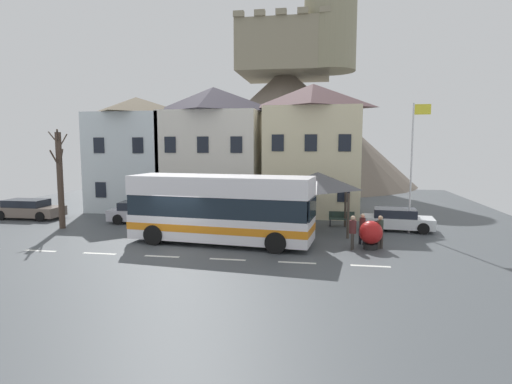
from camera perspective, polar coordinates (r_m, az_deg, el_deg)
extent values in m
cube|color=#474C50|center=(20.50, -11.26, -7.71)|extent=(40.00, 60.00, 0.06)
cube|color=silver|center=(22.23, -27.27, -7.11)|extent=(1.60, 0.20, 0.01)
cube|color=silver|center=(20.60, -20.50, -7.83)|extent=(1.60, 0.20, 0.01)
cube|color=silver|center=(19.30, -12.68, -8.53)|extent=(1.60, 0.20, 0.01)
cube|color=silver|center=(18.40, -3.88, -9.12)|extent=(1.60, 0.20, 0.01)
cube|color=silver|center=(17.96, 5.60, -9.53)|extent=(1.60, 0.20, 0.01)
cube|color=silver|center=(18.02, 15.30, -9.67)|extent=(1.60, 0.20, 0.01)
cube|color=silver|center=(33.85, -15.76, 3.98)|extent=(5.86, 6.04, 7.28)
pyramid|color=brown|center=(33.96, -15.98, 11.22)|extent=(5.86, 6.04, 1.29)
cube|color=black|center=(31.96, -20.36, 0.28)|extent=(0.80, 0.06, 1.10)
cube|color=black|center=(30.61, -15.60, 0.19)|extent=(0.80, 0.06, 1.10)
cube|color=black|center=(31.80, -20.58, 5.96)|extent=(0.80, 0.06, 1.10)
cube|color=black|center=(30.44, -15.78, 6.12)|extent=(0.80, 0.06, 1.10)
cube|color=silver|center=(31.52, -5.72, 4.09)|extent=(6.97, 5.63, 7.34)
pyramid|color=#3A3641|center=(31.67, -5.82, 12.39)|extent=(6.97, 5.63, 1.81)
cube|color=black|center=(29.68, -11.46, 0.15)|extent=(0.80, 0.06, 1.10)
cube|color=black|center=(28.93, -7.16, 0.06)|extent=(0.80, 0.06, 1.10)
cube|color=black|center=(28.35, -2.66, -0.02)|extent=(0.80, 0.06, 1.10)
cube|color=black|center=(29.51, -11.60, 6.32)|extent=(0.80, 0.06, 1.10)
cube|color=black|center=(28.76, -7.25, 6.40)|extent=(0.80, 0.06, 1.10)
cube|color=black|center=(28.18, -2.69, 6.45)|extent=(0.80, 0.06, 1.10)
cube|color=beige|center=(30.34, 7.62, 4.14)|extent=(6.47, 5.47, 7.52)
pyramid|color=brown|center=(30.51, 7.75, 12.81)|extent=(6.47, 5.47, 1.69)
cube|color=black|center=(27.90, 2.94, -0.04)|extent=(0.80, 0.06, 1.10)
cube|color=black|center=(27.73, 7.37, -0.13)|extent=(0.80, 0.06, 1.10)
cube|color=black|center=(27.74, 11.82, -0.21)|extent=(0.80, 0.06, 1.10)
cube|color=black|center=(27.72, 2.98, 6.69)|extent=(0.80, 0.06, 1.10)
cube|color=black|center=(27.56, 7.46, 6.64)|extent=(0.80, 0.06, 1.10)
cube|color=black|center=(27.56, 11.98, 6.56)|extent=(0.80, 0.06, 1.10)
cone|color=#675C50|center=(54.33, 3.97, 8.94)|extent=(32.38, 32.38, 14.70)
cube|color=gray|center=(55.49, 4.05, 18.38)|extent=(10.91, 10.91, 5.88)
cylinder|color=gray|center=(52.82, 10.04, 20.13)|extent=(6.05, 6.05, 8.05)
cube|color=gray|center=(51.78, -2.37, 23.00)|extent=(1.21, 0.70, 0.65)
cube|color=gray|center=(51.36, 0.51, 23.15)|extent=(1.21, 0.70, 0.65)
cube|color=gray|center=(51.05, 3.44, 23.24)|extent=(1.21, 0.70, 0.65)
cube|color=gray|center=(50.85, 6.39, 23.28)|extent=(1.21, 0.70, 0.65)
cube|color=gray|center=(50.77, 9.37, 23.27)|extent=(1.21, 0.70, 0.65)
cube|color=white|center=(21.19, -4.76, -4.71)|extent=(9.35, 3.53, 1.20)
cube|color=orange|center=(21.18, -4.76, -4.55)|extent=(9.37, 3.56, 0.36)
cube|color=#19232D|center=(21.01, -4.79, -1.75)|extent=(9.24, 3.48, 1.01)
cube|color=white|center=(20.89, -4.82, 0.91)|extent=(9.35, 3.53, 0.95)
cube|color=#19232D|center=(19.89, 7.69, -2.24)|extent=(0.29, 2.16, 0.97)
cylinder|color=black|center=(21.60, 4.18, -5.44)|extent=(1.02, 0.38, 1.00)
cylinder|color=black|center=(19.23, 2.70, -6.91)|extent=(1.02, 0.38, 1.00)
cylinder|color=black|center=(23.59, -10.80, -4.52)|extent=(1.02, 0.38, 1.00)
cylinder|color=black|center=(21.45, -13.76, -5.69)|extent=(1.02, 0.38, 1.00)
cylinder|color=#473D33|center=(25.98, 4.77, -1.86)|extent=(0.14, 0.14, 2.40)
cylinder|color=#473D33|center=(25.92, 12.06, -2.00)|extent=(0.14, 0.14, 2.40)
cylinder|color=#473D33|center=(22.73, 4.07, -3.05)|extent=(0.14, 0.14, 2.40)
cylinder|color=#473D33|center=(22.66, 12.42, -3.21)|extent=(0.14, 0.14, 2.40)
pyramid|color=#4C4C51|center=(24.06, 8.39, 1.51)|extent=(3.60, 3.60, 1.00)
cube|color=#77685C|center=(32.05, -28.42, -2.31)|extent=(4.39, 1.82, 0.64)
cube|color=#1E232D|center=(32.12, -28.78, -1.31)|extent=(2.63, 1.59, 0.47)
cylinder|color=black|center=(31.90, -25.40, -2.52)|extent=(0.64, 0.20, 0.64)
cylinder|color=black|center=(30.53, -27.26, -2.99)|extent=(0.64, 0.20, 0.64)
cylinder|color=black|center=(33.64, -29.44, -2.30)|extent=(0.64, 0.20, 0.64)
cylinder|color=black|center=(32.34, -31.36, -2.73)|extent=(0.64, 0.20, 0.64)
cube|color=silver|center=(25.74, 18.75, -3.88)|extent=(4.04, 2.15, 0.60)
cube|color=#1E232D|center=(25.64, 18.36, -2.69)|extent=(2.47, 1.79, 0.48)
cylinder|color=black|center=(26.72, 21.37, -3.97)|extent=(0.66, 0.26, 0.64)
cylinder|color=black|center=(25.06, 21.80, -4.65)|extent=(0.66, 0.26, 0.64)
cylinder|color=black|center=(26.55, 15.85, -3.83)|extent=(0.66, 0.26, 0.64)
cylinder|color=black|center=(24.88, 15.90, -4.51)|extent=(0.66, 0.26, 0.64)
cube|color=silver|center=(27.64, -14.71, -2.99)|extent=(4.69, 2.02, 0.67)
cube|color=#1E232D|center=(27.63, -15.18, -1.79)|extent=(2.85, 1.70, 0.49)
cylinder|color=black|center=(27.96, -11.19, -3.20)|extent=(0.65, 0.24, 0.64)
cylinder|color=black|center=(26.41, -12.23, -3.79)|extent=(0.65, 0.24, 0.64)
cylinder|color=black|center=(28.98, -16.94, -3.02)|extent=(0.65, 0.24, 0.64)
cylinder|color=black|center=(27.49, -18.26, -3.57)|extent=(0.65, 0.24, 0.64)
cylinder|color=black|center=(21.61, 14.48, -5.91)|extent=(0.15, 0.15, 0.79)
cylinder|color=black|center=(21.64, 13.98, -5.88)|extent=(0.15, 0.15, 0.79)
cylinder|color=#512323|center=(21.50, 14.27, -4.23)|extent=(0.30, 0.30, 0.59)
sphere|color=#D1AD89|center=(21.43, 14.30, -3.16)|extent=(0.22, 0.22, 0.22)
cylinder|color=#38332D|center=(20.55, 12.99, -6.43)|extent=(0.13, 0.13, 0.84)
cylinder|color=#38332D|center=(20.35, 12.94, -6.56)|extent=(0.13, 0.13, 0.84)
cylinder|color=#512323|center=(20.31, 13.01, -4.63)|extent=(0.33, 0.33, 0.62)
sphere|color=#D1AD89|center=(20.24, 13.04, -3.46)|extent=(0.22, 0.22, 0.22)
cylinder|color=#38332D|center=(21.03, 16.69, -6.25)|extent=(0.16, 0.16, 0.83)
cylinder|color=#38332D|center=(20.92, 16.27, -6.30)|extent=(0.16, 0.16, 0.83)
cylinder|color=#2D382D|center=(20.84, 16.54, -4.50)|extent=(0.29, 0.29, 0.59)
sphere|color=tan|center=(20.77, 16.57, -3.39)|extent=(0.22, 0.22, 0.22)
cube|color=#33473D|center=(26.11, 11.57, -3.60)|extent=(1.54, 0.45, 0.08)
cube|color=#33473D|center=(26.29, 11.56, -3.04)|extent=(1.54, 0.06, 0.40)
cube|color=#2D2D33|center=(26.13, 10.04, -4.06)|extent=(0.08, 0.36, 0.45)
cube|color=#2D2D33|center=(26.18, 13.07, -4.11)|extent=(0.08, 0.36, 0.45)
cylinder|color=silver|center=(24.83, 20.35, 2.96)|extent=(0.10, 0.10, 7.21)
cube|color=yellow|center=(24.96, 21.68, 10.40)|extent=(0.90, 0.03, 0.56)
cylinder|color=black|center=(20.83, 15.29, -7.15)|extent=(0.67, 0.67, 0.25)
sphere|color=#B21919|center=(20.69, 15.35, -5.32)|extent=(1.11, 1.11, 1.11)
cylinder|color=#47382D|center=(27.23, -25.07, 1.40)|extent=(0.34, 0.34, 5.67)
cylinder|color=#47382D|center=(26.67, -24.98, 4.12)|extent=(0.83, 0.79, 1.14)
cylinder|color=#47382D|center=(26.95, -25.68, 4.08)|extent=(0.23, 0.70, 1.04)
cylinder|color=#47382D|center=(27.23, -24.78, 6.25)|extent=(0.40, 0.50, 0.91)
cylinder|color=#47382D|center=(26.57, -25.37, 6.87)|extent=(0.74, 1.06, 0.77)
cylinder|color=#47382D|center=(27.32, -25.84, 6.65)|extent=(0.65, 0.07, 0.75)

